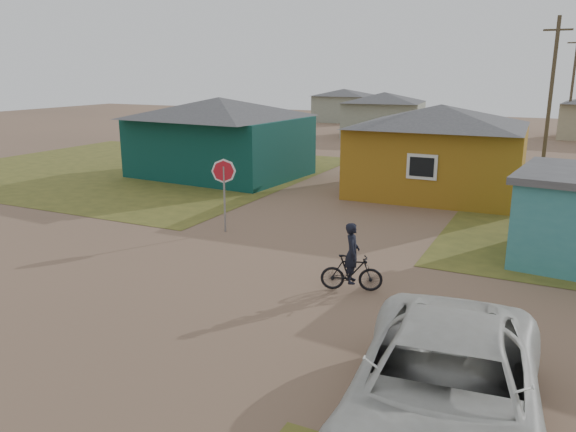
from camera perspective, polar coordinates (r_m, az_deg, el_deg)
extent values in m
plane|color=#81614A|center=(14.18, -7.49, -7.60)|extent=(120.00, 120.00, 0.00)
cube|color=olive|center=(32.48, -15.51, 4.66)|extent=(20.00, 18.00, 0.00)
cube|color=#09342E|center=(29.33, -6.91, 7.02)|extent=(8.40, 6.54, 3.00)
pyramid|color=#3E3E41|center=(29.14, -7.03, 10.92)|extent=(8.93, 7.08, 1.00)
cube|color=#956616|center=(25.63, 14.97, 5.53)|extent=(7.21, 6.24, 3.00)
pyramid|color=#3E3E41|center=(25.41, 15.26, 9.88)|extent=(7.72, 6.76, 0.90)
cube|color=silver|center=(22.67, 13.44, 4.88)|extent=(1.20, 0.06, 1.00)
cube|color=black|center=(22.64, 13.43, 4.87)|extent=(0.95, 0.04, 0.75)
cube|color=gray|center=(46.98, 9.68, 9.63)|extent=(6.49, 5.60, 2.80)
pyramid|color=#3E3E41|center=(46.87, 9.77, 11.82)|extent=(7.04, 6.15, 0.80)
cube|color=gray|center=(60.88, 5.67, 10.81)|extent=(5.75, 5.28, 2.70)
pyramid|color=#3E3E41|center=(60.79, 5.71, 12.41)|extent=(6.28, 5.81, 0.70)
cylinder|color=#4D402E|center=(32.90, 25.11, 10.97)|extent=(0.20, 0.20, 8.00)
cube|color=#4D402E|center=(32.93, 25.76, 16.68)|extent=(1.40, 0.10, 0.10)
cylinder|color=#4D402E|center=(48.88, 26.90, 11.53)|extent=(0.20, 0.20, 8.00)
cylinder|color=gray|center=(18.93, -6.47, 1.68)|extent=(0.07, 0.07, 2.24)
imported|color=black|center=(14.05, 6.47, -5.75)|extent=(1.60, 0.91, 0.92)
imported|color=black|center=(13.88, 6.54, -3.75)|extent=(0.52, 0.64, 1.52)
imported|color=silver|center=(8.80, 15.63, -16.76)|extent=(3.36, 6.22, 1.66)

